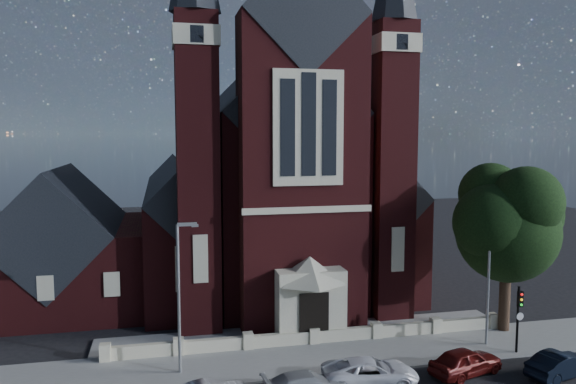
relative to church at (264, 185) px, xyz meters
The scene contains 13 objects.
ground 11.40m from the church, 90.00° to the right, with size 120.00×120.00×0.00m, color black.
pavement_strip 20.18m from the church, 90.00° to the right, with size 60.00×5.00×0.12m, color slate.
forecourt_paving 16.60m from the church, 90.00° to the right, with size 26.00×3.00×0.14m, color slate.
forecourt_wall 18.37m from the church, 90.00° to the right, with size 24.00×0.40×0.90m, color beige.
church is the anchor object (origin of this frame).
parish_hall 17.26m from the church, 162.84° to the right, with size 12.00×12.20×10.24m.
street_tree 21.38m from the church, 53.83° to the right, with size 6.40×6.60×10.70m.
street_lamp_left 20.84m from the church, 112.66° to the right, with size 1.16×0.22×8.09m.
street_lamp_right 21.76m from the church, 61.96° to the right, with size 1.16×0.22×8.09m.
traffic_signal 23.94m from the church, 61.80° to the right, with size 0.28×0.42×4.00m.
car_white_suv 23.64m from the church, 86.66° to the right, with size 2.25×4.88×1.36m, color white.
car_dark_red 24.43m from the church, 73.31° to the right, with size 1.69×4.21×1.44m, color #4D0F0D.
car_navy 27.30m from the church, 64.30° to the right, with size 1.42×4.07×1.34m, color black.
Camera 1 is at (-8.73, -25.00, 12.63)m, focal length 35.00 mm.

